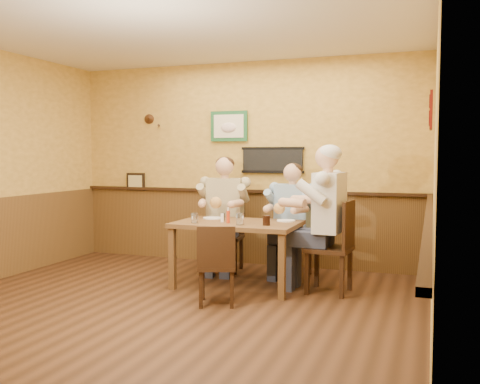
% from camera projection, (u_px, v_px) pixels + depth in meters
% --- Properties ---
extents(room, '(5.02, 5.03, 2.81)m').
position_uv_depth(room, '(177.00, 138.00, 5.20)').
color(room, '#351E0F').
rests_on(room, ground).
extents(dining_table, '(1.40, 0.90, 0.75)m').
position_uv_depth(dining_table, '(237.00, 230.00, 6.16)').
color(dining_table, brown).
rests_on(dining_table, ground).
extents(chair_back_left, '(0.48, 0.48, 0.94)m').
position_uv_depth(chair_back_left, '(225.00, 235.00, 6.97)').
color(chair_back_left, '#321E10').
rests_on(chair_back_left, ground).
extents(chair_back_right, '(0.46, 0.46, 0.89)m').
position_uv_depth(chair_back_right, '(293.00, 241.00, 6.71)').
color(chair_back_right, '#321E10').
rests_on(chair_back_right, ground).
extents(chair_right_end, '(0.51, 0.51, 1.02)m').
position_uv_depth(chair_right_end, '(329.00, 247.00, 5.88)').
color(chair_right_end, '#321E10').
rests_on(chair_right_end, ground).
extents(chair_near_side, '(0.49, 0.49, 0.82)m').
position_uv_depth(chair_near_side, '(217.00, 264.00, 5.43)').
color(chair_near_side, '#321E10').
rests_on(chair_near_side, ground).
extents(diner_tan_shirt, '(0.69, 0.69, 1.34)m').
position_uv_depth(diner_tan_shirt, '(225.00, 220.00, 6.96)').
color(diner_tan_shirt, tan).
rests_on(diner_tan_shirt, ground).
extents(diner_blue_polo, '(0.66, 0.66, 1.27)m').
position_uv_depth(diner_blue_polo, '(293.00, 225.00, 6.70)').
color(diner_blue_polo, '#86A8C9').
rests_on(diner_blue_polo, ground).
extents(diner_white_elder, '(0.73, 0.73, 1.46)m').
position_uv_depth(diner_white_elder, '(329.00, 227.00, 5.86)').
color(diner_white_elder, silver).
rests_on(diner_white_elder, ground).
extents(water_glass_left, '(0.09, 0.09, 0.11)m').
position_uv_depth(water_glass_left, '(195.00, 218.00, 6.06)').
color(water_glass_left, white).
rests_on(water_glass_left, dining_table).
extents(water_glass_mid, '(0.10, 0.10, 0.13)m').
position_uv_depth(water_glass_mid, '(240.00, 219.00, 5.89)').
color(water_glass_mid, white).
rests_on(water_glass_mid, dining_table).
extents(cola_tumbler, '(0.08, 0.08, 0.11)m').
position_uv_depth(cola_tumbler, '(266.00, 221.00, 5.85)').
color(cola_tumbler, black).
rests_on(cola_tumbler, dining_table).
extents(hot_sauce_bottle, '(0.05, 0.05, 0.16)m').
position_uv_depth(hot_sauce_bottle, '(228.00, 216.00, 6.04)').
color(hot_sauce_bottle, red).
rests_on(hot_sauce_bottle, dining_table).
extents(salt_shaker, '(0.05, 0.05, 0.10)m').
position_uv_depth(salt_shaker, '(222.00, 218.00, 6.14)').
color(salt_shaker, white).
rests_on(salt_shaker, dining_table).
extents(pepper_shaker, '(0.05, 0.05, 0.09)m').
position_uv_depth(pepper_shaker, '(223.00, 217.00, 6.28)').
color(pepper_shaker, black).
rests_on(pepper_shaker, dining_table).
extents(plate_far_left, '(0.24, 0.24, 0.02)m').
position_uv_depth(plate_far_left, '(213.00, 218.00, 6.47)').
color(plate_far_left, white).
rests_on(plate_far_left, dining_table).
extents(plate_far_right, '(0.29, 0.29, 0.01)m').
position_uv_depth(plate_far_right, '(286.00, 220.00, 6.22)').
color(plate_far_right, white).
rests_on(plate_far_right, dining_table).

